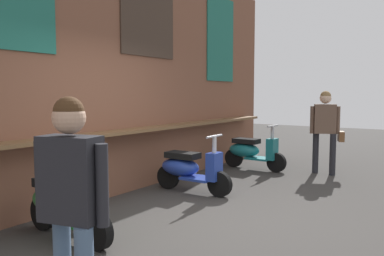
% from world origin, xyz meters
% --- Properties ---
extents(ground_plane, '(30.71, 30.71, 0.00)m').
position_xyz_m(ground_plane, '(0.00, 0.00, 0.00)').
color(ground_plane, '#383533').
extents(market_stall_facade, '(10.97, 0.61, 3.98)m').
position_xyz_m(market_stall_facade, '(-0.00, 2.02, 1.99)').
color(market_stall_facade, brown).
rests_on(market_stall_facade, ground_plane).
extents(scooter_green, '(0.49, 1.40, 0.97)m').
position_xyz_m(scooter_green, '(-1.22, 1.08, 0.39)').
color(scooter_green, '#237533').
rests_on(scooter_green, ground_plane).
extents(scooter_blue, '(0.46, 1.40, 0.97)m').
position_xyz_m(scooter_blue, '(1.26, 1.08, 0.39)').
color(scooter_blue, '#233D9E').
rests_on(scooter_blue, ground_plane).
extents(scooter_teal, '(0.46, 1.40, 0.97)m').
position_xyz_m(scooter_teal, '(3.63, 1.08, 0.39)').
color(scooter_teal, '#197075').
rests_on(scooter_teal, ground_plane).
extents(shopper_with_handbag, '(0.45, 0.65, 1.66)m').
position_xyz_m(shopper_with_handbag, '(3.98, -0.37, 1.01)').
color(shopper_with_handbag, '#232328').
rests_on(shopper_with_handbag, ground_plane).
extents(shopper_browsing, '(0.29, 0.54, 1.60)m').
position_xyz_m(shopper_browsing, '(-2.36, -0.47, 0.97)').
color(shopper_browsing, slate).
rests_on(shopper_browsing, ground_plane).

